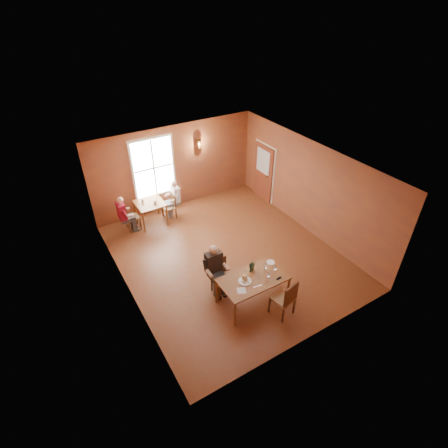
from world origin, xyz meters
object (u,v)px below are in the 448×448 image
chair_diner_white (169,207)px  diner_white (169,202)px  second_table (151,213)px  chair_diner_maroon (132,217)px  chair_diner_main (222,278)px  main_table (252,290)px  diner_main (223,274)px  diner_maroon (131,212)px  chair_empty (283,297)px

chair_diner_white → diner_white: diner_white is taller
second_table → diner_white: (0.68, 0.00, 0.23)m
chair_diner_white → chair_diner_maroon: chair_diner_maroon is taller
chair_diner_main → diner_white: diner_white is taller
main_table → diner_main: (-0.50, 0.62, 0.30)m
chair_diner_main → diner_maroon: size_ratio=0.80×
chair_empty → diner_maroon: diner_maroon is taller
main_table → second_table: 4.80m
diner_white → second_table: bearing=90.0°
chair_diner_white → main_table: bearing=-177.2°
main_table → chair_diner_main: bearing=127.6°
main_table → second_table: (-0.88, 4.72, 0.00)m
main_table → chair_diner_maroon: chair_diner_maroon is taller
second_table → chair_diner_maroon: size_ratio=0.97×
diner_main → chair_diner_maroon: diner_main is taller
chair_diner_maroon → chair_diner_main: bearing=14.2°
second_table → diner_white: 0.72m
chair_empty → chair_diner_maroon: size_ratio=1.15×
second_table → chair_diner_maroon: (-0.65, 0.00, 0.07)m
second_table → chair_diner_maroon: bearing=180.0°
main_table → diner_maroon: diner_maroon is taller
chair_diner_main → main_table: bearing=127.6°
diner_main → chair_empty: 1.60m
diner_main → chair_diner_main: bearing=-90.0°
main_table → chair_empty: bearing=-60.0°
chair_empty → diner_white: (-0.60, 5.42, 0.09)m
second_table → chair_diner_maroon: chair_diner_maroon is taller
diner_maroon → chair_empty: bearing=19.9°
chair_empty → second_table: 5.57m
chair_diner_maroon → diner_maroon: size_ratio=0.72×
chair_diner_main → diner_white: (0.30, 4.07, 0.11)m
diner_main → diner_maroon: (-1.06, 4.10, -0.05)m
chair_empty → diner_maroon: bearing=97.8°
diner_main → second_table: (-0.38, 4.10, -0.30)m
chair_diner_main → diner_main: diner_main is taller
second_table → chair_empty: bearing=-76.7°
diner_main → chair_diner_white: size_ratio=1.57×
chair_diner_maroon → diner_maroon: diner_maroon is taller
diner_main → diner_white: (0.30, 4.10, -0.06)m
chair_diner_maroon → diner_maroon: bearing=-90.0°
diner_main → chair_empty: diner_main is taller
chair_diner_white → diner_white: size_ratio=0.70×
chair_diner_white → chair_diner_maroon: size_ratio=0.95×
diner_maroon → second_table: bearing=90.0°
chair_empty → diner_maroon: (-1.96, 5.42, 0.11)m
diner_white → diner_maroon: diner_maroon is taller
chair_diner_main → diner_main: size_ratio=0.75×
second_table → chair_diner_maroon: 0.65m
chair_empty → chair_diner_maroon: (-1.93, 5.42, -0.07)m
chair_diner_main → diner_main: 0.18m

